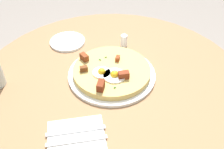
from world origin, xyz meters
name	(u,v)px	position (x,y,z in m)	size (l,w,h in m)	color
dining_table	(112,112)	(0.00, 0.00, 0.55)	(1.04, 1.04, 0.72)	olive
pizza_plate	(112,74)	(-0.02, -0.03, 0.73)	(0.33, 0.33, 0.01)	white
breakfast_pizza	(111,71)	(-0.02, -0.03, 0.74)	(0.29, 0.29, 0.05)	tan
bread_plate	(67,42)	(-0.03, -0.32, 0.72)	(0.15, 0.15, 0.01)	white
napkin	(76,137)	(0.24, 0.11, 0.72)	(0.17, 0.14, 0.00)	white
fork	(77,141)	(0.25, 0.12, 0.73)	(0.18, 0.01, 0.01)	silver
knife	(76,131)	(0.23, 0.09, 0.73)	(0.18, 0.01, 0.01)	silver
salt_shaker	(124,41)	(-0.19, -0.14, 0.75)	(0.03, 0.03, 0.05)	white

